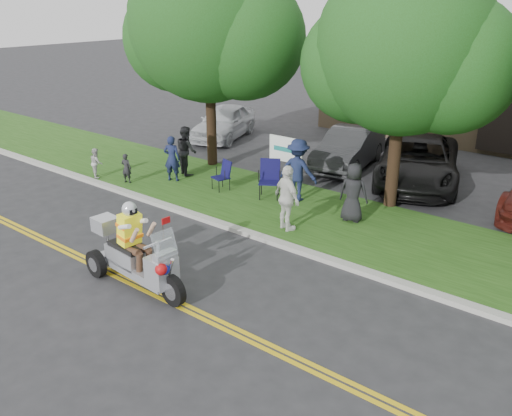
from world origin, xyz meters
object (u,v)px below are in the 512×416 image
Objects in this scene: parked_car_left at (349,148)px; spectator_adult_mid at (186,150)px; trike_scooter at (135,256)px; lawn_chair_a at (224,173)px; spectator_adult_left at (172,158)px; parked_car_far_left at (224,122)px; lawn_chair_b at (270,176)px; spectator_adult_right at (287,198)px; parked_car_mid at (418,161)px.

spectator_adult_mid is at bearing -139.77° from parked_car_left.
trike_scooter reaches higher than lawn_chair_a.
spectator_adult_left reaches higher than parked_car_far_left.
spectator_adult_mid reaches higher than lawn_chair_a.
lawn_chair_a is 0.81× the size of lawn_chair_b.
spectator_adult_left is at bearing -134.09° from parked_car_left.
spectator_adult_mid reaches higher than lawn_chair_b.
trike_scooter is 1.75× the size of spectator_adult_mid.
parked_car_far_left is (-7.21, 10.92, 0.06)m from trike_scooter.
parked_car_far_left is at bearing -17.26° from spectator_adult_right.
trike_scooter is 0.68× the size of parked_car_far_left.
lawn_chair_a is at bearing 165.59° from spectator_adult_left.
parked_car_mid reaches higher than lawn_chair_a.
spectator_adult_right is (5.38, -0.95, 0.12)m from spectator_adult_left.
spectator_adult_left is 0.35× the size of parked_car_left.
spectator_adult_mid is (-3.62, 0.00, 0.18)m from lawn_chair_b.
lawn_chair_b is at bearing 166.63° from spectator_adult_left.
trike_scooter is 0.53× the size of parked_car_mid.
spectator_adult_mid reaches higher than parked_car_far_left.
lawn_chair_a is 0.22× the size of parked_car_far_left.
spectator_adult_right reaches higher than parked_car_left.
parked_car_mid is at bearing 83.81° from trike_scooter.
trike_scooter reaches higher than lawn_chair_b.
lawn_chair_a is 1.98m from spectator_adult_left.
spectator_adult_left is 0.91× the size of spectator_adult_mid.
lawn_chair_a is 7.08m from parked_car_far_left.
lawn_chair_a is at bearing -119.03° from parked_car_left.
spectator_adult_mid is (-0.15, 0.81, 0.08)m from spectator_adult_left.
parked_car_far_left is 9.17m from parked_car_mid.
lawn_chair_a is 0.62× the size of spectator_adult_left.
lawn_chair_a is 0.56× the size of spectator_adult_mid.
spectator_adult_mid reaches higher than parked_car_mid.
lawn_chair_b is at bearing -155.98° from spectator_adult_mid.
spectator_adult_mid is at bearing -80.69° from parked_car_far_left.
spectator_adult_left is at bearing 11.84° from spectator_adult_right.
parked_car_mid is (2.72, -0.15, 0.05)m from parked_car_left.
trike_scooter is 1.92× the size of spectator_adult_left.
parked_car_mid is (2.90, 4.36, 0.00)m from lawn_chair_b.
parked_car_left is at bearing 98.59° from trike_scooter.
parked_car_left is (-0.77, 10.55, 0.04)m from trike_scooter.
spectator_adult_right is 0.41× the size of parked_car_far_left.
trike_scooter is at bearing -75.64° from parked_car_far_left.
lawn_chair_b is (1.55, 0.39, 0.13)m from lawn_chair_a.
lawn_chair_b is 5.24m from parked_car_mid.
parked_car_left is at bearing -106.07° from spectator_adult_mid.
parked_car_far_left is at bearing 156.49° from parked_car_mid.
lawn_chair_b is 0.69× the size of spectator_adult_mid.
parked_car_left is at bearing -150.91° from spectator_adult_left.
parked_car_far_left reaches higher than lawn_chair_a.
trike_scooter is 0.68× the size of parked_car_left.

